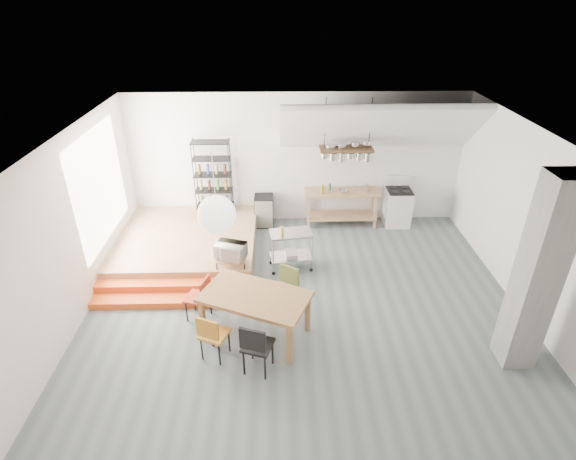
{
  "coord_description": "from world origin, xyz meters",
  "views": [
    {
      "loc": [
        -0.46,
        -6.79,
        5.32
      ],
      "look_at": [
        -0.27,
        0.8,
        1.15
      ],
      "focal_mm": 28.0,
      "sensor_mm": 36.0,
      "label": 1
    }
  ],
  "objects_px": {
    "stove": "(397,207)",
    "mini_fridge": "(264,211)",
    "rolling_cart": "(291,245)",
    "dining_table": "(255,299)"
  },
  "relations": [
    {
      "from": "stove",
      "to": "rolling_cart",
      "type": "xyz_separation_m",
      "value": [
        -2.7,
        -1.94,
        0.08
      ]
    },
    {
      "from": "stove",
      "to": "dining_table",
      "type": "distance_m",
      "value": 5.22
    },
    {
      "from": "dining_table",
      "to": "mini_fridge",
      "type": "xyz_separation_m",
      "value": [
        0.05,
        4.03,
        -0.35
      ]
    },
    {
      "from": "rolling_cart",
      "to": "mini_fridge",
      "type": "height_order",
      "value": "rolling_cart"
    },
    {
      "from": "rolling_cart",
      "to": "mini_fridge",
      "type": "relative_size",
      "value": 1.2
    },
    {
      "from": "stove",
      "to": "rolling_cart",
      "type": "distance_m",
      "value": 3.32
    },
    {
      "from": "rolling_cart",
      "to": "mini_fridge",
      "type": "xyz_separation_m",
      "value": [
        -0.61,
        1.98,
        -0.17
      ]
    },
    {
      "from": "stove",
      "to": "mini_fridge",
      "type": "relative_size",
      "value": 1.52
    },
    {
      "from": "stove",
      "to": "dining_table",
      "type": "relative_size",
      "value": 0.59
    },
    {
      "from": "stove",
      "to": "mini_fridge",
      "type": "height_order",
      "value": "stove"
    }
  ]
}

